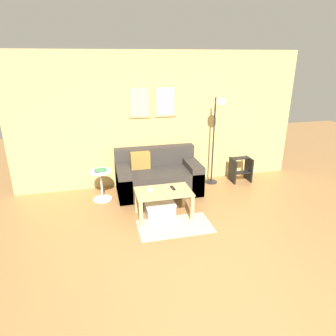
% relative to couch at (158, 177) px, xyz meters
% --- Properties ---
extents(ground_plane, '(16.00, 16.00, 0.00)m').
position_rel_couch_xyz_m(ground_plane, '(0.16, -3.05, -0.29)').
color(ground_plane, '#A87542').
extents(wall_back, '(5.60, 0.09, 2.55)m').
position_rel_couch_xyz_m(wall_back, '(0.16, 0.46, 0.99)').
color(wall_back, '#D6B76B').
rests_on(wall_back, ground_plane).
extents(area_rug, '(1.12, 0.63, 0.01)m').
position_rel_couch_xyz_m(area_rug, '(-0.01, -1.32, -0.29)').
color(area_rug, '#B2B79E').
rests_on(area_rug, ground_plane).
extents(couch, '(1.55, 0.85, 0.80)m').
position_rel_couch_xyz_m(couch, '(0.00, 0.00, 0.00)').
color(couch, '#38332D').
rests_on(couch, ground_plane).
extents(coffee_table, '(0.88, 0.54, 0.44)m').
position_rel_couch_xyz_m(coffee_table, '(-0.11, -0.96, 0.06)').
color(coffee_table, tan).
rests_on(coffee_table, ground_plane).
extents(storage_bin, '(0.48, 0.38, 0.23)m').
position_rel_couch_xyz_m(storage_bin, '(-0.16, -0.92, -0.18)').
color(storage_bin, '#9EA3A8').
rests_on(storage_bin, ground_plane).
extents(floor_lamp, '(0.24, 0.46, 1.72)m').
position_rel_couch_xyz_m(floor_lamp, '(1.16, 0.02, 0.85)').
color(floor_lamp, black).
rests_on(floor_lamp, ground_plane).
extents(side_table, '(0.39, 0.39, 0.55)m').
position_rel_couch_xyz_m(side_table, '(-1.05, -0.12, 0.04)').
color(side_table, white).
rests_on(side_table, ground_plane).
extents(book_stack, '(0.22, 0.17, 0.04)m').
position_rel_couch_xyz_m(book_stack, '(-1.05, -0.13, 0.28)').
color(book_stack, '#8C4C93').
rests_on(book_stack, side_table).
extents(remote_control, '(0.06, 0.15, 0.02)m').
position_rel_couch_xyz_m(remote_control, '(0.06, -0.90, 0.16)').
color(remote_control, black).
rests_on(remote_control, coffee_table).
extents(cell_phone, '(0.10, 0.15, 0.01)m').
position_rel_couch_xyz_m(cell_phone, '(-0.30, -0.87, 0.15)').
color(cell_phone, silver).
rests_on(cell_phone, coffee_table).
extents(step_stool, '(0.40, 0.33, 0.49)m').
position_rel_couch_xyz_m(step_stool, '(1.76, 0.09, -0.03)').
color(step_stool, black).
rests_on(step_stool, ground_plane).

